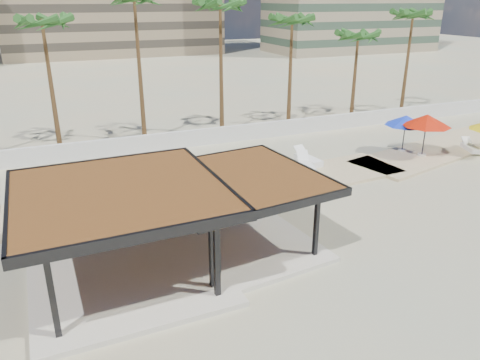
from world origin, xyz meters
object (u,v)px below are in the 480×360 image
object	(u,v)px
lounger_c	(308,159)
lounger_b	(306,166)
pavilion_west	(122,226)
umbrella_c	(427,120)
lounger_a	(130,191)
lounger_d	(470,148)
pavilion_central	(237,206)

from	to	relation	value
lounger_c	lounger_b	bearing A→B (deg)	136.90
lounger_b	pavilion_west	bearing A→B (deg)	137.75
umbrella_c	lounger_a	distance (m)	19.25
umbrella_c	lounger_d	size ratio (longest dim) A/B	1.59
lounger_a	lounger_c	bearing A→B (deg)	-114.29
umbrella_c	lounger_a	world-z (taller)	umbrella_c
lounger_a	lounger_d	world-z (taller)	lounger_a
pavilion_west	umbrella_c	distance (m)	21.74
pavilion_central	lounger_c	distance (m)	11.53
lounger_c	lounger_d	distance (m)	11.86
umbrella_c	lounger_d	distance (m)	4.55
pavilion_central	umbrella_c	world-z (taller)	pavilion_central
lounger_a	lounger_c	xyz separation A→B (m)	(11.37, 0.75, 0.02)
lounger_a	lounger_b	world-z (taller)	lounger_b
lounger_c	pavilion_west	bearing A→B (deg)	116.91
lounger_a	pavilion_central	bearing A→B (deg)	175.91
umbrella_c	lounger_c	size ratio (longest dim) A/B	1.33
lounger_b	pavilion_central	bearing A→B (deg)	149.22
lounger_b	lounger_d	size ratio (longest dim) A/B	1.22
pavilion_central	lounger_a	world-z (taller)	pavilion_central
umbrella_c	lounger_a	size ratio (longest dim) A/B	1.50
umbrella_c	lounger_d	bearing A→B (deg)	-4.65
pavilion_west	lounger_d	size ratio (longest dim) A/B	3.77
lounger_c	lounger_a	bearing A→B (deg)	87.07
pavilion_central	lounger_b	world-z (taller)	pavilion_central
pavilion_central	lounger_b	xyz separation A→B (m)	(7.43, 7.04, -1.56)
pavilion_west	lounger_c	distance (m)	15.60
lounger_b	lounger_c	distance (m)	1.20
umbrella_c	pavilion_central	bearing A→B (deg)	-158.32
lounger_b	lounger_c	size ratio (longest dim) A/B	1.02
pavilion_central	pavilion_west	distance (m)	4.79
pavilion_west	lounger_b	size ratio (longest dim) A/B	3.10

